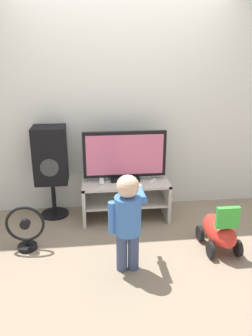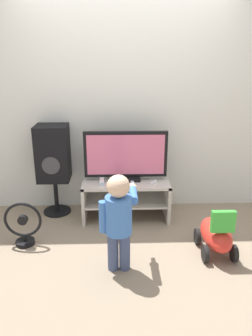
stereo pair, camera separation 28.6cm
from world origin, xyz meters
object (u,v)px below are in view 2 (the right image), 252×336
child (119,215)px  remote_secondary (132,182)px  game_console (102,181)px  television (126,156)px  speaker_tower (53,155)px  floor_fan (23,226)px  ride_on_toy (216,235)px  remote_primary (154,182)px

child → remote_secondary: bearing=80.0°
game_console → child: size_ratio=0.21×
television → game_console: television is taller
television → speaker_tower: size_ratio=0.88×
television → game_console: (-0.27, -0.09, -0.26)m
game_console → speaker_tower: size_ratio=0.17×
television → floor_fan: (-1.04, -0.61, -0.52)m
speaker_tower → child: bearing=-56.7°
ride_on_toy → floor_fan: bearing=173.8°
game_console → floor_fan: (-0.77, -0.52, -0.27)m
remote_primary → remote_secondary: (-0.24, 0.00, 0.00)m
child → ride_on_toy: bearing=13.2°
child → ride_on_toy: (0.93, 0.22, -0.33)m
game_console → speaker_tower: 0.65m
remote_primary → floor_fan: (-1.35, -0.49, -0.26)m
television → remote_secondary: bearing=-58.6°
remote_primary → ride_on_toy: (0.53, -0.70, -0.27)m
child → remote_primary: bearing=66.3°
child → speaker_tower: bearing=123.3°
remote_primary → speaker_tower: size_ratio=0.12×
television → speaker_tower: 0.84m
child → television: bearing=85.1°
television → ride_on_toy: television is taller
remote_primary → remote_secondary: same height
television → speaker_tower: bearing=173.0°
game_console → floor_fan: game_console is taller
speaker_tower → ride_on_toy: 1.99m
remote_primary → floor_fan: size_ratio=0.28×
television → remote_secondary: television is taller
child → ride_on_toy: child is taller
game_console → remote_secondary: (0.34, -0.03, -0.01)m
television → child: television is taller
television → remote_primary: bearing=-21.4°
speaker_tower → remote_primary: bearing=-11.1°
game_console → ride_on_toy: 1.36m
remote_primary → ride_on_toy: bearing=-52.6°
game_console → remote_primary: game_console is taller
child → speaker_tower: speaker_tower is taller
speaker_tower → floor_fan: (-0.20, -0.72, -0.51)m
speaker_tower → floor_fan: speaker_tower is taller
game_console → ride_on_toy: (1.11, -0.73, -0.28)m
remote_secondary → ride_on_toy: size_ratio=0.24×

